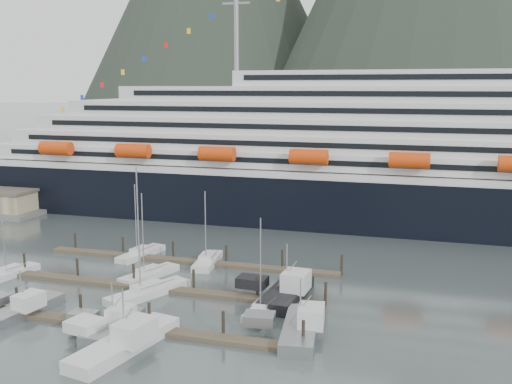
% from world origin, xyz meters
% --- Properties ---
extents(ground, '(1600.00, 1600.00, 0.00)m').
position_xyz_m(ground, '(0.00, 0.00, 0.00)').
color(ground, '#4C5A58').
rests_on(ground, ground).
extents(cruise_ship, '(210.00, 30.40, 50.30)m').
position_xyz_m(cruise_ship, '(30.03, 54.94, 12.04)').
color(cruise_ship, black).
rests_on(cruise_ship, ground).
extents(dock_near, '(48.18, 2.28, 3.20)m').
position_xyz_m(dock_near, '(-4.93, -9.95, 0.31)').
color(dock_near, '#483C2E').
rests_on(dock_near, ground).
extents(dock_mid, '(48.18, 2.28, 3.20)m').
position_xyz_m(dock_mid, '(-4.93, 3.05, 0.31)').
color(dock_mid, '#483C2E').
rests_on(dock_mid, ground).
extents(dock_far, '(48.18, 2.28, 3.20)m').
position_xyz_m(dock_far, '(-4.93, 16.05, 0.31)').
color(dock_far, '#483C2E').
rests_on(dock_far, ground).
extents(sailboat_a, '(4.03, 9.00, 11.68)m').
position_xyz_m(sailboat_a, '(-27.00, 2.31, 0.41)').
color(sailboat_a, silver).
rests_on(sailboat_a, ground).
extents(sailboat_b, '(5.71, 10.28, 13.01)m').
position_xyz_m(sailboat_b, '(-7.41, 7.57, 0.41)').
color(sailboat_b, silver).
rests_on(sailboat_b, ground).
extents(sailboat_d, '(7.77, 12.39, 17.85)m').
position_xyz_m(sailboat_d, '(-4.02, 0.56, 0.46)').
color(sailboat_d, silver).
rests_on(sailboat_d, ground).
extents(sailboat_e, '(4.31, 10.31, 12.50)m').
position_xyz_m(sailboat_e, '(-13.69, 16.97, 0.41)').
color(sailboat_e, silver).
rests_on(sailboat_e, ground).
extents(sailboat_f, '(4.08, 9.91, 12.23)m').
position_xyz_m(sailboat_f, '(-1.73, 16.09, 0.42)').
color(sailboat_f, silver).
rests_on(sailboat_f, ground).
extents(sailboat_h, '(3.13, 8.33, 12.41)m').
position_xyz_m(sailboat_h, '(12.15, -0.68, 0.41)').
color(sailboat_h, silver).
rests_on(sailboat_h, ground).
extents(trawler_a, '(8.38, 11.52, 6.10)m').
position_xyz_m(trawler_a, '(-15.59, -9.91, 0.82)').
color(trawler_a, gray).
rests_on(trawler_a, ground).
extents(trawler_b, '(7.59, 9.96, 6.38)m').
position_xyz_m(trawler_b, '(-2.46, -11.19, 0.84)').
color(trawler_b, gray).
rests_on(trawler_b, ground).
extents(trawler_c, '(10.70, 14.93, 7.41)m').
position_xyz_m(trawler_c, '(1.04, -14.97, 0.93)').
color(trawler_c, silver).
rests_on(trawler_c, ground).
extents(trawler_d, '(9.28, 12.48, 7.21)m').
position_xyz_m(trawler_d, '(17.86, -5.94, 0.91)').
color(trawler_d, gray).
rests_on(trawler_d, ground).
extents(trawler_e, '(9.71, 12.74, 8.20)m').
position_xyz_m(trawler_e, '(13.64, 4.65, 1.00)').
color(trawler_e, black).
rests_on(trawler_e, ground).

